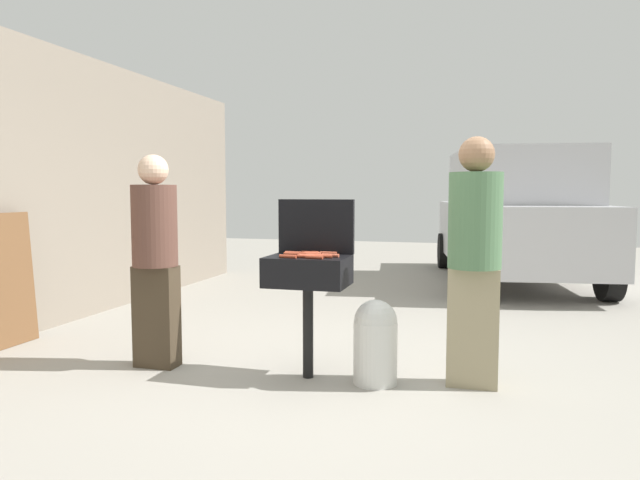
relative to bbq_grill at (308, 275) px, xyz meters
The scene contains 22 objects.
ground_plane 0.80m from the bbq_grill, 23.43° to the left, with size 24.00×24.00×0.00m, color #9E998E.
house_wall_side 3.37m from the bbq_grill, 160.93° to the left, with size 0.24×8.00×2.90m, color gray.
bbq_grill is the anchor object (origin of this frame).
grill_lid_open 0.42m from the bbq_grill, 90.00° to the left, with size 0.60×0.05×0.42m, color black.
hot_dog_0 0.18m from the bbq_grill, 35.74° to the right, with size 0.03×0.03×0.13m, color #B74C33.
hot_dog_1 0.20m from the bbq_grill, behind, with size 0.03×0.03×0.13m, color #AD4228.
hot_dog_2 0.25m from the bbq_grill, 122.24° to the right, with size 0.03×0.03×0.13m, color #AD4228.
hot_dog_3 0.24m from the bbq_grill, ahead, with size 0.03×0.03×0.13m, color #C6593D.
hot_dog_4 0.20m from the bbq_grill, 79.29° to the right, with size 0.03×0.03×0.13m, color #AD4228.
hot_dog_5 0.18m from the bbq_grill, 80.51° to the left, with size 0.03×0.03×0.13m, color #AD4228.
hot_dog_6 0.17m from the bbq_grill, 72.38° to the left, with size 0.03×0.03×0.13m, color #C6593D.
hot_dog_7 0.23m from the bbq_grill, 149.31° to the left, with size 0.03×0.03×0.13m, color #B74C33.
hot_dog_8 0.24m from the bbq_grill, 46.93° to the left, with size 0.03×0.03×0.13m, color #B74C33.
hot_dog_9 0.20m from the bbq_grill, 99.24° to the left, with size 0.03×0.03×0.13m, color #AD4228.
hot_dog_10 0.18m from the bbq_grill, 74.29° to the right, with size 0.03×0.03×0.13m, color #C6593D.
hot_dog_11 0.16m from the bbq_grill, 79.16° to the left, with size 0.03×0.03×0.13m, color #AD4228.
hot_dog_12 0.24m from the bbq_grill, 58.88° to the right, with size 0.03×0.03×0.13m, color #AD4228.
hot_dog_13 0.23m from the bbq_grill, 31.22° to the right, with size 0.03×0.03×0.13m, color #AD4228.
propane_tank 0.69m from the bbq_grill, ahead, with size 0.32×0.32×0.62m.
person_left 1.26m from the bbq_grill, behind, with size 0.35×0.35×1.69m.
person_right 1.22m from the bbq_grill, ahead, with size 0.37×0.37×1.78m.
parked_minivan 5.59m from the bbq_grill, 71.99° to the left, with size 2.54×4.63×2.02m.
Camera 1 is at (1.05, -4.18, 1.39)m, focal length 32.54 mm.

